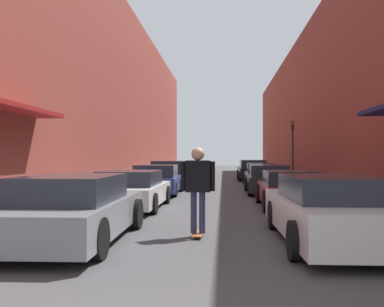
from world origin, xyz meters
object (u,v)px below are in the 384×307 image
parked_car_left_4 (180,171)px  parked_car_right_2 (268,180)px  parked_car_right_0 (331,210)px  parked_car_left_0 (75,209)px  traffic_light (293,146)px  parked_car_right_1 (289,190)px  parked_car_right_4 (252,171)px  parked_car_right_3 (261,175)px  parked_car_left_2 (157,180)px  skateboarder (198,181)px  parked_car_left_3 (169,174)px  parked_car_left_1 (132,190)px

parked_car_left_4 → parked_car_right_2: size_ratio=1.10×
parked_car_right_0 → parked_car_left_0: bearing=-177.6°
parked_car_right_2 → traffic_light: 3.54m
parked_car_right_1 → parked_car_right_4: bearing=90.4°
parked_car_right_3 → parked_car_right_2: bearing=-91.5°
parked_car_left_2 → parked_car_left_4: (0.01, 10.16, 0.05)m
parked_car_right_3 → skateboarder: 15.65m
parked_car_left_3 → parked_car_right_1: parked_car_left_3 is taller
parked_car_left_2 → parked_car_left_3: 4.98m
parked_car_right_1 → skateboarder: skateboarder is taller
parked_car_right_0 → parked_car_right_3: 15.91m
parked_car_left_2 → parked_car_left_4: bearing=90.0°
parked_car_left_0 → parked_car_left_2: bearing=90.2°
parked_car_right_0 → parked_car_right_4: 21.37m
parked_car_left_2 → skateboarder: (2.38, -9.76, 0.52)m
parked_car_left_3 → parked_car_right_2: (4.98, -4.37, -0.06)m
parked_car_right_0 → traffic_light: size_ratio=1.46×
parked_car_right_1 → traffic_light: size_ratio=1.32×
parked_car_left_0 → parked_car_right_0: 4.91m
parked_car_left_2 → parked_car_right_0: 11.39m
parked_car_right_1 → parked_car_right_3: 10.23m
parked_car_left_1 → traffic_light: traffic_light is taller
skateboarder → parked_car_left_1: bearing=117.4°
parked_car_right_2 → parked_car_right_3: parked_car_right_2 is taller
parked_car_left_1 → traffic_light: (6.41, 8.56, 1.60)m
parked_car_left_1 → traffic_light: size_ratio=1.37×
parked_car_right_1 → parked_car_right_4: (-0.11, 15.69, 0.09)m
parked_car_left_0 → parked_car_right_3: parked_car_left_0 is taller
skateboarder → traffic_light: (4.02, 13.17, 1.05)m
parked_car_right_1 → skateboarder: (-2.63, -5.19, 0.55)m
traffic_light → parked_car_right_0: bearing=-96.1°
parked_car_right_2 → parked_car_right_3: bearing=88.5°
parked_car_left_4 → parked_car_left_1: bearing=-90.0°
parked_car_left_2 → traffic_light: size_ratio=1.35×
parked_car_left_2 → parked_car_right_4: bearing=66.2°
parked_car_left_1 → parked_car_right_0: (4.95, -5.11, 0.04)m
parked_car_left_0 → parked_car_right_0: bearing=2.4°
parked_car_left_2 → parked_car_right_0: (4.94, -10.26, 0.01)m
parked_car_left_0 → parked_car_left_1: bearing=90.4°
parked_car_left_0 → parked_car_right_1: size_ratio=1.10×
parked_car_left_1 → parked_car_left_2: bearing=89.9°
parked_car_right_1 → parked_car_left_3: bearing=118.1°
parked_car_left_2 → skateboarder: size_ratio=2.45×
parked_car_left_4 → parked_car_right_2: (4.88, -9.55, -0.04)m
parked_car_left_0 → traffic_light: 15.34m
parked_car_left_4 → parked_car_right_1: (5.00, -14.74, -0.08)m
parked_car_left_4 → parked_car_right_3: size_ratio=1.02×
parked_car_left_0 → parked_car_left_2: (-0.03, 10.47, -0.01)m
parked_car_left_2 → skateboarder: 10.06m
parked_car_left_0 → parked_car_left_2: parked_car_left_0 is taller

